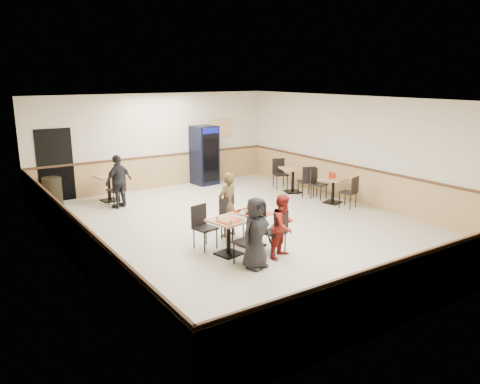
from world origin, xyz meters
TOP-DOWN VIEW (x-y plane):
  - ground at (0.00, 0.00)m, footprint 10.00×10.00m
  - room_shell at (1.78, 2.55)m, footprint 10.00×10.00m
  - main_table at (-0.88, -1.19)m, footprint 1.50×0.96m
  - main_chairs at (-0.93, -1.20)m, footprint 1.54×1.84m
  - diner_woman_left at (-1.15, -2.11)m, footprint 0.74×0.55m
  - diner_woman_right at (-0.37, -1.94)m, footprint 0.75×0.67m
  - diner_man_opposite at (-0.62, -0.27)m, footprint 0.59×0.45m
  - lone_diner at (-1.85, 3.35)m, footprint 0.93×0.65m
  - tabletop_clutter at (-0.82, -1.21)m, footprint 1.24×0.84m
  - side_table_near at (3.36, 0.45)m, footprint 0.83×0.83m
  - side_table_near_chair_south at (3.36, -0.13)m, footprint 0.52×0.52m
  - side_table_near_chair_north at (3.36, 1.02)m, footprint 0.52×0.52m
  - side_table_far at (3.22, 2.05)m, footprint 0.91×0.91m
  - side_table_far_chair_south at (3.22, 1.43)m, footprint 0.57×0.57m
  - side_table_far_chair_north at (3.22, 2.66)m, footprint 0.57×0.57m
  - condiment_caddy at (3.33, 0.50)m, footprint 0.23×0.06m
  - back_table at (-1.85, 4.20)m, footprint 0.78×0.78m
  - back_table_chair_lone at (-1.85, 3.60)m, footprint 0.49×0.49m
  - pepsi_cooler at (1.54, 4.59)m, footprint 0.80×0.81m
  - trash_bin at (-3.33, 4.55)m, footprint 0.51×0.51m

SIDE VIEW (x-z plane):
  - ground at x=0.00m, z-range 0.00..0.00m
  - trash_bin at x=-3.33m, z-range 0.00..0.81m
  - side_table_near_chair_south at x=3.36m, z-range 0.00..0.91m
  - side_table_near_chair_north at x=3.36m, z-range 0.00..0.91m
  - main_chairs at x=-0.93m, z-range 0.00..0.94m
  - back_table_chair_lone at x=-1.85m, z-range 0.00..0.95m
  - side_table_near at x=3.36m, z-range 0.12..0.84m
  - side_table_far_chair_south at x=3.22m, z-range 0.00..0.97m
  - side_table_far_chair_north at x=3.22m, z-range 0.00..0.97m
  - main_table at x=-0.88m, z-range 0.12..0.87m
  - back_table at x=-1.85m, z-range 0.12..0.87m
  - side_table_far at x=3.22m, z-range 0.13..0.90m
  - room_shell at x=1.78m, z-range -4.42..5.58m
  - diner_woman_right at x=-0.37m, z-range 0.00..1.28m
  - diner_woman_left at x=-1.15m, z-range 0.00..1.38m
  - diner_man_opposite at x=-0.62m, z-range 0.00..1.46m
  - lone_diner at x=-1.85m, z-range 0.00..1.47m
  - tabletop_clutter at x=-0.82m, z-range 0.70..0.82m
  - condiment_caddy at x=3.33m, z-range 0.71..0.91m
  - pepsi_cooler at x=1.54m, z-range 0.00..1.94m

